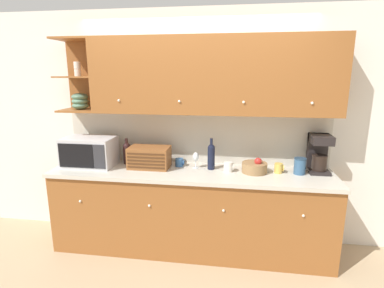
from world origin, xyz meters
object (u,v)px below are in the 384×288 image
Objects in this scene: second_wine_bottle at (127,152)px; wine_glass at (196,157)px; microwave at (89,152)px; bread_box at (149,157)px; mug_patterned_third at (228,167)px; coffee_maker at (319,153)px; mug at (179,162)px; fruit_basket at (255,167)px; storage_canister at (300,166)px; wine_bottle at (211,155)px; mug_blue_second at (279,168)px.

second_wine_bottle is 1.67× the size of wine_glass.
bread_box is at bearing 2.75° from microwave.
microwave is 1.19m from wine_glass.
coffee_maker is (0.93, 0.15, 0.15)m from mug_patterned_third.
mug is (0.99, 0.13, -0.12)m from microwave.
bread_box is 2.49× the size of wine_glass.
fruit_basket is 0.45m from storage_canister.
coffee_maker is (1.12, 0.09, 0.05)m from wine_bottle.
microwave is 2.13× the size of fruit_basket.
microwave is 1.26× the size of bread_box.
second_wine_bottle reaches higher than mug.
wine_bottle reaches higher than bread_box.
storage_canister is at bearing 2.38° from mug_patterned_third.
second_wine_bottle is 1.43m from fruit_basket.
microwave is 0.68m from bread_box.
storage_canister reaches higher than mug_patterned_third.
coffee_maker reaches higher than bread_box.
microwave is 3.27× the size of storage_canister.
mug_patterned_third is (0.86, -0.02, -0.06)m from bread_box.
wine_glass is 1.04× the size of storage_canister.
second_wine_bottle reaches higher than mug_blue_second.
fruit_basket is (1.43, -0.11, -0.08)m from second_wine_bottle.
microwave is at bearing -178.69° from mug_blue_second.
wine_bottle is 0.91m from storage_canister.
wine_glass is at bearing 173.67° from wine_bottle.
mug_patterned_third is 0.27m from fruit_basket.
second_wine_bottle is at bearing 177.10° from storage_canister.
second_wine_bottle is 0.97m from wine_bottle.
wine_glass is (0.50, 0.06, 0.00)m from bread_box.
wine_bottle is at bearing 174.05° from fruit_basket.
bread_box is (0.68, 0.03, -0.05)m from microwave.
microwave reaches higher than second_wine_bottle.
wine_bottle is at bearing 162.79° from mug_patterned_third.
second_wine_bottle is at bearing 176.05° from wine_bottle.
mug_blue_second is at bearing 3.66° from mug_patterned_third.
fruit_basket is (0.27, 0.01, 0.00)m from mug_patterned_third.
storage_canister is at bearing -2.90° from second_wine_bottle.
mug_patterned_third reaches higher than mug.
microwave reaches higher than mug_patterned_third.
fruit_basket is at bearing -174.77° from mug_blue_second.
mug is 0.60× the size of storage_canister.
wine_bottle is at bearing -8.45° from mug.
coffee_maker is at bearing 4.53° from wine_bottle.
mug is 0.38m from wine_bottle.
microwave is at bearing -179.48° from mug_patterned_third.
bread_box is at bearing -179.40° from mug_blue_second.
second_wine_bottle is at bearing 160.17° from bread_box.
coffee_maker reaches higher than wine_glass.
wine_bottle reaches higher than storage_canister.
mug is 0.98× the size of mug_blue_second.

